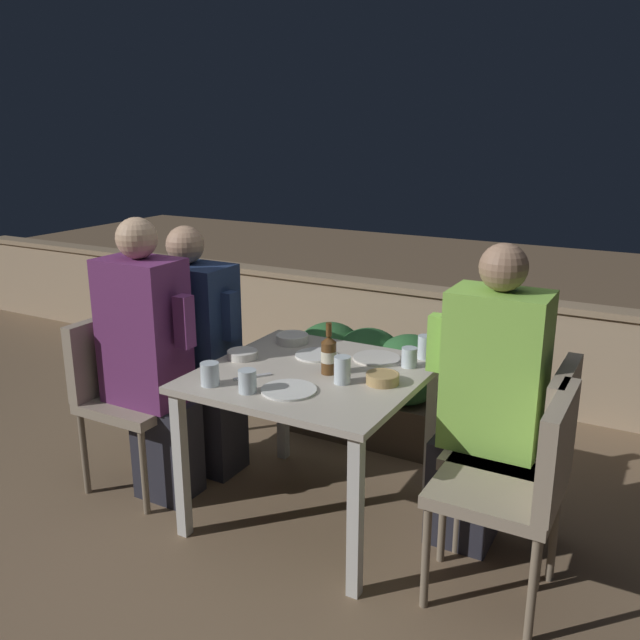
# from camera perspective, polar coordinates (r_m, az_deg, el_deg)

# --- Properties ---
(ground_plane) EXTENTS (16.00, 16.00, 0.00)m
(ground_plane) POSITION_cam_1_polar(r_m,az_deg,el_deg) (3.31, -0.61, -15.98)
(ground_plane) COLOR #7A6047
(parapet_wall) EXTENTS (9.00, 0.18, 0.71)m
(parapet_wall) POSITION_cam_1_polar(r_m,az_deg,el_deg) (4.63, 10.08, -1.70)
(parapet_wall) COLOR tan
(parapet_wall) RESTS_ON ground_plane
(dining_table) EXTENTS (0.94, 0.93, 0.71)m
(dining_table) POSITION_cam_1_polar(r_m,az_deg,el_deg) (3.03, -0.64, -5.94)
(dining_table) COLOR #BCB2A3
(dining_table) RESTS_ON ground_plane
(planter_hedge) EXTENTS (0.91, 0.47, 0.65)m
(planter_hedge) POSITION_cam_1_polar(r_m,az_deg,el_deg) (3.92, 3.98, -4.82)
(planter_hedge) COLOR brown
(planter_hedge) RESTS_ON ground_plane
(chair_left_near) EXTENTS (0.45, 0.45, 0.86)m
(chair_left_near) POSITION_cam_1_polar(r_m,az_deg,el_deg) (3.49, -16.24, -5.12)
(chair_left_near) COLOR gray
(chair_left_near) RESTS_ON ground_plane
(person_purple_stripe) EXTENTS (0.47, 0.26, 1.36)m
(person_purple_stripe) POSITION_cam_1_polar(r_m,az_deg,el_deg) (3.31, -14.07, -3.25)
(person_purple_stripe) COLOR #282833
(person_purple_stripe) RESTS_ON ground_plane
(chair_left_far) EXTENTS (0.45, 0.45, 0.86)m
(chair_left_far) POSITION_cam_1_polar(r_m,az_deg,el_deg) (3.69, -12.68, -3.67)
(chair_left_far) COLOR gray
(chair_left_far) RESTS_ON ground_plane
(person_navy_jumper) EXTENTS (0.52, 0.26, 1.29)m
(person_navy_jumper) POSITION_cam_1_polar(r_m,az_deg,el_deg) (3.54, -10.40, -2.58)
(person_navy_jumper) COLOR #282833
(person_navy_jumper) RESTS_ON ground_plane
(chair_right_near) EXTENTS (0.45, 0.45, 0.86)m
(chair_right_near) POSITION_cam_1_polar(r_m,az_deg,el_deg) (2.63, 16.74, -12.45)
(chair_right_near) COLOR gray
(chair_right_near) RESTS_ON ground_plane
(chair_right_far) EXTENTS (0.45, 0.45, 0.86)m
(chair_right_far) POSITION_cam_1_polar(r_m,az_deg,el_deg) (2.90, 17.34, -9.70)
(chair_right_far) COLOR gray
(chair_right_far) RESTS_ON ground_plane
(person_green_blouse) EXTENTS (0.48, 0.26, 1.33)m
(person_green_blouse) POSITION_cam_1_polar(r_m,az_deg,el_deg) (2.88, 13.77, -6.60)
(person_green_blouse) COLOR #282833
(person_green_blouse) RESTS_ON ground_plane
(beer_bottle) EXTENTS (0.07, 0.07, 0.23)m
(beer_bottle) POSITION_cam_1_polar(r_m,az_deg,el_deg) (2.95, 0.74, -2.91)
(beer_bottle) COLOR brown
(beer_bottle) RESTS_ON dining_table
(plate_0) EXTENTS (0.20, 0.20, 0.01)m
(plate_0) POSITION_cam_1_polar(r_m,az_deg,el_deg) (3.19, -0.30, -2.96)
(plate_0) COLOR white
(plate_0) RESTS_ON dining_table
(plate_1) EXTENTS (0.22, 0.22, 0.01)m
(plate_1) POSITION_cam_1_polar(r_m,az_deg,el_deg) (3.16, 4.80, -3.22)
(plate_1) COLOR silver
(plate_1) RESTS_ON dining_table
(plate_2) EXTENTS (0.23, 0.23, 0.01)m
(plate_2) POSITION_cam_1_polar(r_m,az_deg,el_deg) (2.79, -2.64, -5.90)
(plate_2) COLOR white
(plate_2) RESTS_ON dining_table
(bowl_0) EXTENTS (0.14, 0.14, 0.04)m
(bowl_0) POSITION_cam_1_polar(r_m,az_deg,el_deg) (2.87, 5.29, -4.85)
(bowl_0) COLOR tan
(bowl_0) RESTS_ON dining_table
(bowl_1) EXTENTS (0.16, 0.16, 0.05)m
(bowl_1) POSITION_cam_1_polar(r_m,az_deg,el_deg) (3.38, -2.36, -1.52)
(bowl_1) COLOR silver
(bowl_1) RESTS_ON dining_table
(bowl_2) EXTENTS (0.14, 0.14, 0.04)m
(bowl_2) POSITION_cam_1_polar(r_m,az_deg,el_deg) (3.18, -6.59, -2.86)
(bowl_2) COLOR silver
(bowl_2) RESTS_ON dining_table
(glass_cup_0) EXTENTS (0.07, 0.07, 0.09)m
(glass_cup_0) POSITION_cam_1_polar(r_m,az_deg,el_deg) (3.07, 7.53, -3.13)
(glass_cup_0) COLOR silver
(glass_cup_0) RESTS_ON dining_table
(glass_cup_1) EXTENTS (0.08, 0.08, 0.10)m
(glass_cup_1) POSITION_cam_1_polar(r_m,az_deg,el_deg) (2.77, -6.13, -5.14)
(glass_cup_1) COLOR silver
(glass_cup_1) RESTS_ON dining_table
(glass_cup_2) EXTENTS (0.07, 0.07, 0.11)m
(glass_cup_2) POSITION_cam_1_polar(r_m,az_deg,el_deg) (3.18, 8.84, -2.27)
(glass_cup_2) COLOR silver
(glass_cup_2) RESTS_ON dining_table
(glass_cup_3) EXTENTS (0.07, 0.07, 0.12)m
(glass_cup_3) POSITION_cam_1_polar(r_m,az_deg,el_deg) (2.85, 1.89, -4.22)
(glass_cup_3) COLOR silver
(glass_cup_3) RESTS_ON dining_table
(glass_cup_4) EXTENTS (0.08, 0.08, 0.10)m
(glass_cup_4) POSITION_cam_1_polar(r_m,az_deg,el_deg) (2.87, -9.26, -4.51)
(glass_cup_4) COLOR silver
(glass_cup_4) RESTS_ON dining_table
(fork_0) EXTENTS (0.12, 0.15, 0.01)m
(fork_0) POSITION_cam_1_polar(r_m,az_deg,el_deg) (2.94, -5.71, -4.77)
(fork_0) COLOR silver
(fork_0) RESTS_ON dining_table
(potted_plant) EXTENTS (0.32, 0.32, 0.67)m
(potted_plant) POSITION_cam_1_polar(r_m,az_deg,el_deg) (4.30, -10.22, -2.37)
(potted_plant) COLOR #B2A899
(potted_plant) RESTS_ON ground_plane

